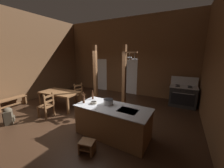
# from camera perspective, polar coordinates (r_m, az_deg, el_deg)

# --- Properties ---
(ground_plane) EXTENTS (8.57, 8.38, 0.10)m
(ground_plane) POSITION_cam_1_polar(r_m,az_deg,el_deg) (5.30, -11.54, -14.53)
(ground_plane) COLOR #382316
(wall_back) EXTENTS (8.57, 0.14, 4.38)m
(wall_back) POSITION_cam_1_polar(r_m,az_deg,el_deg) (8.05, 5.70, 11.54)
(wall_back) COLOR brown
(wall_back) RESTS_ON ground_plane
(wall_left) EXTENTS (0.14, 8.38, 4.38)m
(wall_left) POSITION_cam_1_polar(r_m,az_deg,el_deg) (7.89, -35.50, 9.25)
(wall_left) COLOR brown
(wall_left) RESTS_ON ground_plane
(glazed_door_back_left) EXTENTS (1.00, 0.01, 2.05)m
(glazed_door_back_left) POSITION_cam_1_polar(r_m,az_deg,el_deg) (8.90, -5.14, 4.11)
(glazed_door_back_left) COLOR white
(glazed_door_back_left) RESTS_ON ground_plane
(glazed_panel_back_right) EXTENTS (0.84, 0.01, 2.05)m
(glazed_panel_back_right) POSITION_cam_1_polar(r_m,az_deg,el_deg) (7.95, 7.90, 3.01)
(glazed_panel_back_right) COLOR white
(glazed_panel_back_right) RESTS_ON ground_plane
(kitchen_island) EXTENTS (2.20, 1.06, 0.89)m
(kitchen_island) POSITION_cam_1_polar(r_m,az_deg,el_deg) (3.99, 0.23, -15.82)
(kitchen_island) COLOR brown
(kitchen_island) RESTS_ON ground_plane
(stove_range) EXTENTS (1.14, 0.83, 1.32)m
(stove_range) POSITION_cam_1_polar(r_m,az_deg,el_deg) (6.92, 28.24, -4.51)
(stove_range) COLOR #272727
(stove_range) RESTS_ON ground_plane
(support_post_with_pot_rack) EXTENTS (0.64, 0.24, 2.73)m
(support_post_with_pot_rack) POSITION_cam_1_polar(r_m,az_deg,el_deg) (5.55, 5.56, 3.46)
(support_post_with_pot_rack) COLOR brown
(support_post_with_pot_rack) RESTS_ON ground_plane
(support_post_center) EXTENTS (0.14, 0.14, 2.73)m
(support_post_center) POSITION_cam_1_polar(r_m,az_deg,el_deg) (5.87, -7.17, 2.96)
(support_post_center) COLOR brown
(support_post_center) RESTS_ON ground_plane
(step_stool) EXTENTS (0.41, 0.35, 0.30)m
(step_stool) POSITION_cam_1_polar(r_m,az_deg,el_deg) (3.60, -10.74, -24.77)
(step_stool) COLOR brown
(step_stool) RESTS_ON ground_plane
(dining_table) EXTENTS (1.75, 0.99, 0.74)m
(dining_table) POSITION_cam_1_polar(r_m,az_deg,el_deg) (6.28, -21.62, -3.91)
(dining_table) COLOR brown
(dining_table) RESTS_ON ground_plane
(ladderback_chair_near_window) EXTENTS (0.58, 0.58, 0.95)m
(ladderback_chair_near_window) POSITION_cam_1_polar(r_m,az_deg,el_deg) (6.72, -13.84, -4.08)
(ladderback_chair_near_window) COLOR brown
(ladderback_chair_near_window) RESTS_ON ground_plane
(ladderback_chair_by_post) EXTENTS (0.48, 0.48, 0.95)m
(ladderback_chair_by_post) POSITION_cam_1_polar(r_m,az_deg,el_deg) (5.62, -26.39, -8.44)
(ladderback_chair_by_post) COLOR brown
(ladderback_chair_by_post) RESTS_ON ground_plane
(bench_along_left_wall) EXTENTS (0.36, 1.17, 0.44)m
(bench_along_left_wall) POSITION_cam_1_polar(r_m,az_deg,el_deg) (7.46, -37.31, -5.94)
(bench_along_left_wall) COLOR brown
(bench_along_left_wall) RESTS_ON ground_plane
(backpack) EXTENTS (0.39, 0.38, 0.60)m
(backpack) POSITION_cam_1_polar(r_m,az_deg,el_deg) (5.84, -38.27, -10.57)
(backpack) COLOR #4C4233
(backpack) RESTS_ON ground_plane
(stockpot_on_counter) EXTENTS (0.35, 0.28, 0.17)m
(stockpot_on_counter) POSITION_cam_1_polar(r_m,az_deg,el_deg) (3.93, -1.56, -7.72)
(stockpot_on_counter) COLOR #B7BABF
(stockpot_on_counter) RESTS_ON kitchen_island
(mixing_bowl_on_counter) EXTENTS (0.19, 0.19, 0.07)m
(mixing_bowl_on_counter) POSITION_cam_1_polar(r_m,az_deg,el_deg) (4.05, -7.93, -8.00)
(mixing_bowl_on_counter) COLOR #B2A893
(mixing_bowl_on_counter) RESTS_ON kitchen_island
(bottle_tall_on_counter) EXTENTS (0.06, 0.06, 0.29)m
(bottle_tall_on_counter) POSITION_cam_1_polar(r_m,az_deg,el_deg) (4.44, -8.35, -5.05)
(bottle_tall_on_counter) COLOR #56331E
(bottle_tall_on_counter) RESTS_ON kitchen_island
(bottle_short_on_counter) EXTENTS (0.07, 0.07, 0.34)m
(bottle_short_on_counter) POSITION_cam_1_polar(r_m,az_deg,el_deg) (4.15, -12.22, -6.23)
(bottle_short_on_counter) COLOR #56331E
(bottle_short_on_counter) RESTS_ON kitchen_island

